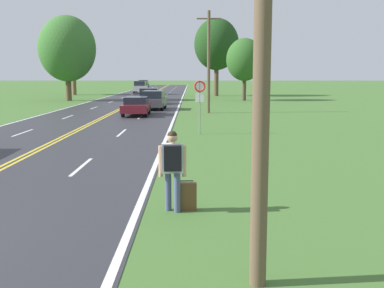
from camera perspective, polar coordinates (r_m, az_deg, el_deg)
hitchhiker_person at (r=10.40m, az=-2.34°, el=-2.24°), size 0.61×0.43×1.78m
suitcase at (r=10.70m, az=-0.70°, el=-6.21°), size 0.46×0.20×0.67m
traffic_sign at (r=23.85m, az=0.92°, el=6.00°), size 0.60×0.10×2.68m
utility_pole_midground at (r=36.94m, az=1.97°, el=9.87°), size 1.80×0.24×7.66m
tree_left_verge at (r=55.49m, az=-14.59°, el=10.87°), size 6.25×6.25×9.31m
tree_behind_sign at (r=65.46m, az=2.92°, el=11.71°), size 5.96×5.96×10.30m
tree_mid_treeline at (r=70.50m, az=-13.94°, el=10.83°), size 5.84×5.84×9.73m
tree_right_cluster at (r=54.44m, az=6.25°, el=9.90°), size 4.10×4.10×6.89m
car_maroon_sedan_mid_near at (r=35.01m, az=-6.62°, el=4.55°), size 1.88×4.65×1.34m
car_dark_grey_van_mid_far at (r=40.60m, az=-4.60°, el=5.29°), size 2.07×4.27×1.58m
car_dark_blue_hatchback_receding at (r=48.10m, az=-5.04°, el=5.75°), size 1.94×4.14×1.58m
car_white_suv_distant at (r=75.77m, az=-6.15°, el=6.78°), size 1.90×4.68×1.85m
car_black_van_horizon at (r=96.06m, az=-5.78°, el=7.06°), size 1.85×4.77×1.73m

